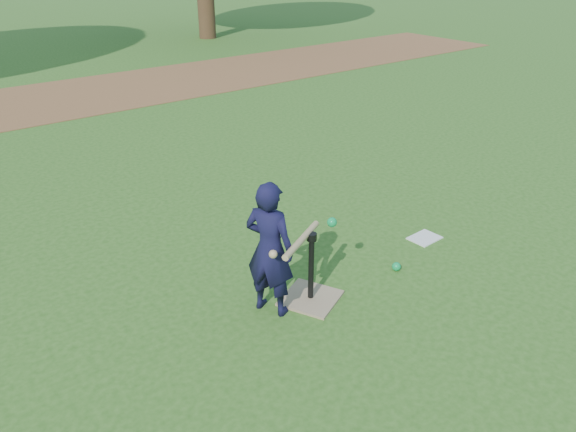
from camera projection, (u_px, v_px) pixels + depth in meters
ground at (275, 288)px, 4.77m from camera, size 80.00×80.00×0.00m
dirt_strip at (24, 104)px, 10.06m from camera, size 24.00×3.00×0.01m
child at (270, 249)px, 4.26m from camera, size 0.41×0.48×1.11m
wiffle_ball_ground at (396, 267)px, 5.01m from camera, size 0.08×0.08×0.08m
clipboard at (425, 238)px, 5.56m from camera, size 0.31×0.24×0.01m
batting_tee at (311, 288)px, 4.57m from camera, size 0.57×0.57×0.61m
swing_action at (305, 237)px, 4.29m from camera, size 0.70×0.32×0.11m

